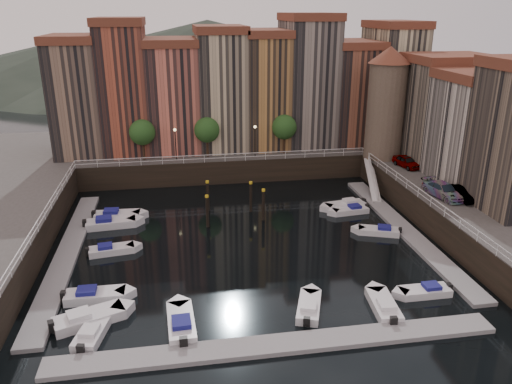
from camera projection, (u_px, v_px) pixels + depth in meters
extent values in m
plane|color=black|center=(243.00, 237.00, 48.63)|extent=(200.00, 200.00, 0.00)
cube|color=black|center=(218.00, 152.00, 72.19)|extent=(80.00, 20.00, 3.00)
cube|color=gray|center=(68.00, 253.00, 45.17)|extent=(2.00, 28.00, 0.35)
cube|color=gray|center=(404.00, 229.00, 50.12)|extent=(2.00, 28.00, 0.35)
cube|color=gray|center=(279.00, 345.00, 32.83)|extent=(30.00, 2.00, 0.35)
cone|color=#2D382D|center=(87.00, 60.00, 143.48)|extent=(80.00, 80.00, 14.00)
cone|color=#2D382D|center=(208.00, 52.00, 148.14)|extent=(100.00, 100.00, 18.00)
cone|color=#2D382D|center=(321.00, 60.00, 154.52)|extent=(70.00, 70.00, 12.00)
cube|color=#7F6551|center=(79.00, 99.00, 64.19)|extent=(6.00, 10.00, 14.00)
cube|color=brown|center=(71.00, 39.00, 61.60)|extent=(6.30, 10.30, 1.00)
cube|color=#A24A33|center=(125.00, 90.00, 64.74)|extent=(5.80, 10.00, 16.00)
cube|color=brown|center=(119.00, 21.00, 61.81)|extent=(6.10, 10.30, 1.00)
cube|color=#DA6F59|center=(173.00, 99.00, 66.11)|extent=(6.50, 10.00, 13.50)
cube|color=brown|center=(170.00, 42.00, 63.61)|extent=(6.80, 10.30, 1.00)
cube|color=#CAB48F|center=(221.00, 92.00, 66.82)|extent=(6.20, 10.00, 15.00)
cube|color=brown|center=(219.00, 29.00, 64.06)|extent=(6.50, 10.30, 1.00)
cube|color=#B57F42|center=(264.00, 93.00, 67.81)|extent=(5.60, 10.00, 14.50)
cube|color=brown|center=(265.00, 33.00, 65.13)|extent=(5.90, 10.30, 1.00)
cube|color=gray|center=(307.00, 84.00, 68.38)|extent=(6.40, 10.00, 16.50)
cube|color=brown|center=(310.00, 17.00, 65.36)|extent=(6.70, 10.30, 1.00)
cube|color=brown|center=(350.00, 96.00, 69.93)|extent=(6.00, 10.00, 13.00)
cube|color=brown|center=(353.00, 44.00, 67.52)|extent=(6.30, 10.30, 1.00)
cube|color=beige|center=(391.00, 86.00, 70.41)|extent=(5.90, 10.00, 15.50)
cube|color=brown|center=(396.00, 24.00, 67.56)|extent=(6.20, 10.30, 1.00)
cube|color=#7A6D5C|center=(444.00, 113.00, 60.68)|extent=(9.00, 8.00, 12.00)
cube|color=brown|center=(451.00, 58.00, 58.44)|extent=(9.30, 8.30, 1.00)
cube|color=beige|center=(482.00, 133.00, 53.45)|extent=(9.00, 8.00, 11.00)
cube|color=brown|center=(491.00, 76.00, 51.37)|extent=(9.30, 8.30, 1.00)
cylinder|color=#6B5B4C|center=(385.00, 111.00, 62.00)|extent=(4.60, 4.60, 12.00)
cone|color=brown|center=(390.00, 55.00, 59.65)|extent=(5.20, 5.20, 2.00)
cylinder|color=black|center=(144.00, 151.00, 62.50)|extent=(0.30, 0.30, 2.40)
sphere|color=#1E4719|center=(142.00, 132.00, 61.67)|extent=(3.20, 3.20, 3.20)
cylinder|color=black|center=(208.00, 148.00, 63.73)|extent=(0.30, 0.30, 2.40)
sphere|color=#1E4719|center=(207.00, 130.00, 62.90)|extent=(3.20, 3.20, 3.20)
cylinder|color=black|center=(284.00, 145.00, 65.25)|extent=(0.30, 0.30, 2.40)
sphere|color=#1E4719|center=(284.00, 127.00, 64.42)|extent=(3.20, 3.20, 3.20)
cylinder|color=black|center=(176.00, 146.00, 61.91)|extent=(0.12, 0.12, 4.00)
sphere|color=#FFD88C|center=(175.00, 130.00, 61.22)|extent=(0.36, 0.36, 0.36)
cylinder|color=black|center=(255.00, 142.00, 63.44)|extent=(0.12, 0.12, 4.00)
sphere|color=#FFD88C|center=(255.00, 127.00, 62.75)|extent=(0.36, 0.36, 0.36)
cube|color=white|center=(225.00, 154.00, 62.08)|extent=(36.00, 0.08, 0.08)
cube|color=white|center=(225.00, 158.00, 62.24)|extent=(36.00, 0.06, 0.06)
cube|color=white|center=(425.00, 193.00, 49.09)|extent=(0.08, 34.00, 0.08)
cube|color=white|center=(424.00, 197.00, 49.25)|extent=(0.06, 34.00, 0.06)
cube|color=white|center=(41.00, 216.00, 43.59)|extent=(0.08, 34.00, 0.08)
cube|color=white|center=(41.00, 221.00, 43.75)|extent=(0.06, 34.00, 0.06)
cube|color=white|center=(372.00, 179.00, 59.90)|extent=(2.78, 8.26, 2.81)
cube|color=white|center=(372.00, 175.00, 59.72)|extent=(1.93, 8.32, 3.65)
cylinder|color=black|center=(207.00, 213.00, 50.47)|extent=(0.32, 0.32, 3.60)
cylinder|color=gold|center=(207.00, 196.00, 49.84)|extent=(0.36, 0.36, 0.25)
cylinder|color=black|center=(208.00, 198.00, 54.62)|extent=(0.32, 0.32, 3.60)
cylinder|color=gold|center=(207.00, 182.00, 53.98)|extent=(0.36, 0.36, 0.25)
cylinder|color=black|center=(263.00, 207.00, 52.16)|extent=(0.32, 0.32, 3.60)
cylinder|color=gold|center=(263.00, 190.00, 51.52)|extent=(0.36, 0.36, 0.25)
cylinder|color=black|center=(251.00, 199.00, 54.34)|extent=(0.32, 0.32, 3.60)
cylinder|color=gold|center=(251.00, 183.00, 53.70)|extent=(0.36, 0.36, 0.25)
cube|color=silver|center=(89.00, 319.00, 35.32)|extent=(5.17, 3.48, 0.82)
cube|color=silver|center=(79.00, 315.00, 34.84)|extent=(1.91, 1.78, 0.55)
cube|color=black|center=(51.00, 326.00, 34.02)|extent=(0.56, 0.65, 0.77)
cube|color=silver|center=(96.00, 296.00, 38.15)|extent=(4.49, 1.77, 0.76)
cube|color=navy|center=(87.00, 291.00, 37.90)|extent=(1.44, 1.23, 0.51)
cube|color=black|center=(63.00, 296.00, 37.72)|extent=(0.36, 0.51, 0.71)
cube|color=silver|center=(112.00, 250.00, 45.48)|extent=(4.18, 2.10, 0.68)
cube|color=navy|center=(105.00, 247.00, 45.18)|extent=(1.41, 1.26, 0.45)
cube|color=black|center=(87.00, 251.00, 44.81)|extent=(0.38, 0.50, 0.64)
cube|color=silver|center=(111.00, 224.00, 50.95)|extent=(5.04, 2.31, 0.83)
cube|color=navy|center=(104.00, 220.00, 50.62)|extent=(1.67, 1.47, 0.56)
cube|color=black|center=(85.00, 224.00, 50.26)|extent=(0.44, 0.59, 0.78)
cube|color=silver|center=(118.00, 216.00, 52.92)|extent=(4.76, 2.04, 0.80)
cube|color=navy|center=(111.00, 212.00, 52.69)|extent=(1.55, 1.35, 0.53)
cube|color=black|center=(94.00, 214.00, 52.57)|extent=(0.40, 0.55, 0.74)
cube|color=silver|center=(424.00, 292.00, 38.77)|extent=(3.96, 1.54, 0.67)
cube|color=navy|center=(431.00, 287.00, 38.72)|extent=(1.26, 1.08, 0.45)
cube|color=black|center=(449.00, 287.00, 39.02)|extent=(0.32, 0.45, 0.63)
cube|color=silver|center=(378.00, 231.00, 49.33)|extent=(4.20, 2.76, 0.67)
cube|color=navy|center=(384.00, 228.00, 49.10)|extent=(1.54, 1.43, 0.45)
cube|color=black|center=(400.00, 231.00, 48.90)|extent=(0.44, 0.52, 0.62)
cube|color=silver|center=(350.00, 211.00, 54.37)|extent=(4.05, 1.92, 0.67)
cube|color=navy|center=(355.00, 207.00, 54.37)|extent=(1.35, 1.19, 0.44)
cube|color=black|center=(367.00, 207.00, 54.81)|extent=(0.36, 0.48, 0.62)
cube|color=silver|center=(345.00, 206.00, 55.63)|extent=(4.64, 2.33, 0.76)
cube|color=silver|center=(350.00, 201.00, 55.64)|extent=(1.57, 1.40, 0.51)
cube|color=black|center=(364.00, 201.00, 56.20)|extent=(0.42, 0.55, 0.71)
cube|color=silver|center=(93.00, 332.00, 33.98)|extent=(2.46, 4.40, 0.71)
cube|color=silver|center=(89.00, 331.00, 33.30)|extent=(1.39, 1.53, 0.47)
cube|color=black|center=(81.00, 349.00, 31.87)|extent=(0.53, 0.42, 0.66)
cube|color=silver|center=(181.00, 324.00, 34.78)|extent=(2.04, 4.81, 0.81)
cube|color=navy|center=(181.00, 323.00, 34.02)|extent=(1.36, 1.56, 0.54)
cube|color=black|center=(184.00, 342.00, 32.42)|extent=(0.55, 0.40, 0.75)
cube|color=silver|center=(309.00, 307.00, 36.75)|extent=(2.88, 4.42, 0.70)
cube|color=silver|center=(309.00, 307.00, 36.09)|extent=(1.50, 1.61, 0.47)
cube|color=black|center=(307.00, 322.00, 34.68)|extent=(0.55, 0.47, 0.66)
cube|color=silver|center=(383.00, 306.00, 36.89)|extent=(2.10, 4.49, 0.74)
cube|color=silver|center=(386.00, 305.00, 36.18)|extent=(1.32, 1.49, 0.49)
cube|color=black|center=(394.00, 321.00, 34.68)|extent=(0.53, 0.39, 0.69)
imported|color=gray|center=(406.00, 162.00, 59.66)|extent=(2.44, 4.29, 1.37)
imported|color=gray|center=(461.00, 194.00, 49.55)|extent=(1.68, 4.11, 1.32)
imported|color=gray|center=(443.00, 191.00, 50.12)|extent=(3.09, 5.37, 1.46)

